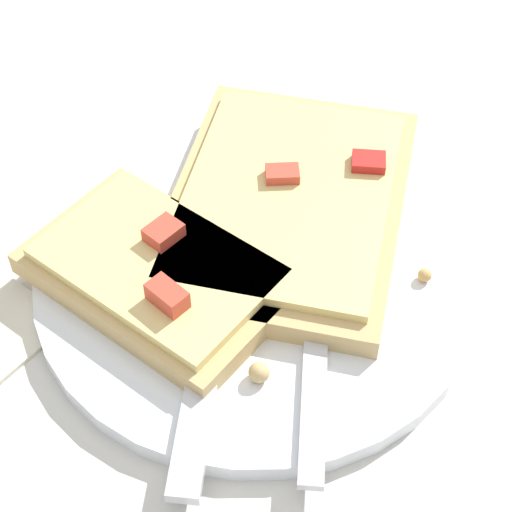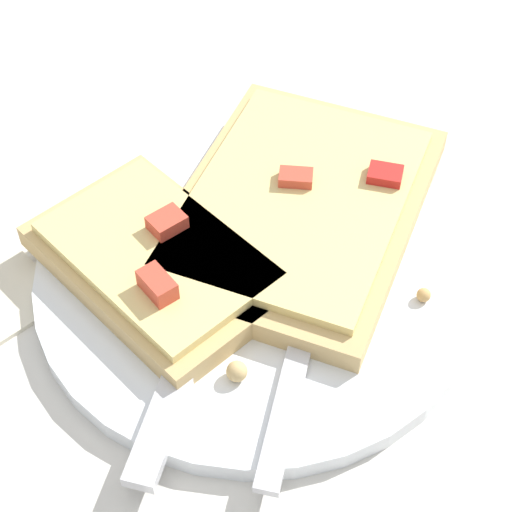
# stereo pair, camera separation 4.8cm
# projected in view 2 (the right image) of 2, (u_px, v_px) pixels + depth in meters

# --- Properties ---
(ground_plane) EXTENTS (4.00, 4.00, 0.00)m
(ground_plane) POSITION_uv_depth(u_px,v_px,m) (256.00, 281.00, 0.50)
(ground_plane) COLOR beige
(plate) EXTENTS (0.25, 0.25, 0.01)m
(plate) POSITION_uv_depth(u_px,v_px,m) (256.00, 274.00, 0.49)
(plate) COLOR white
(plate) RESTS_ON ground
(fork) EXTENTS (0.20, 0.14, 0.01)m
(fork) POSITION_uv_depth(u_px,v_px,m) (315.00, 287.00, 0.48)
(fork) COLOR silver
(fork) RESTS_ON plate
(knife) EXTENTS (0.18, 0.12, 0.01)m
(knife) POSITION_uv_depth(u_px,v_px,m) (191.00, 346.00, 0.45)
(knife) COLOR silver
(knife) RESTS_ON plate
(pizza_slice_main) EXTENTS (0.23, 0.20, 0.03)m
(pizza_slice_main) POSITION_uv_depth(u_px,v_px,m) (299.00, 206.00, 0.51)
(pizza_slice_main) COLOR tan
(pizza_slice_main) RESTS_ON plate
(pizza_slice_corner) EXTENTS (0.09, 0.14, 0.03)m
(pizza_slice_corner) POSITION_uv_depth(u_px,v_px,m) (157.00, 260.00, 0.48)
(pizza_slice_corner) COLOR tan
(pizza_slice_corner) RESTS_ON plate
(crumb_scatter) EXTENTS (0.12, 0.09, 0.01)m
(crumb_scatter) POSITION_uv_depth(u_px,v_px,m) (297.00, 295.00, 0.47)
(crumb_scatter) COLOR tan
(crumb_scatter) RESTS_ON plate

